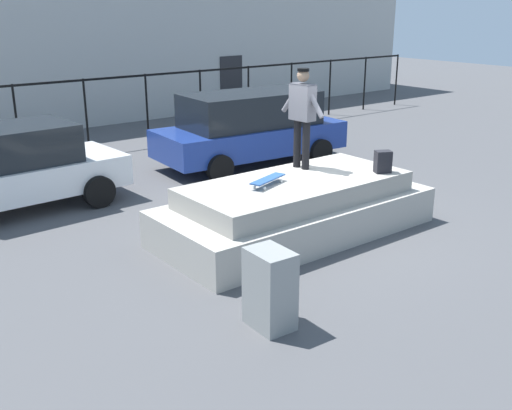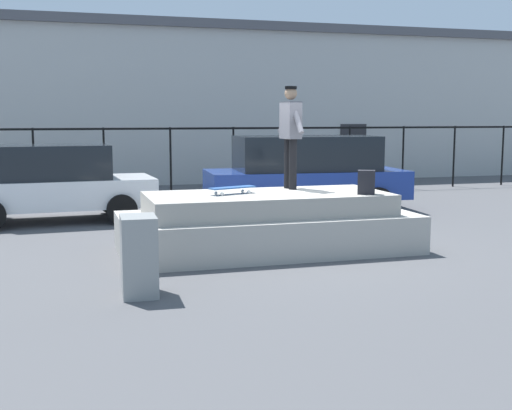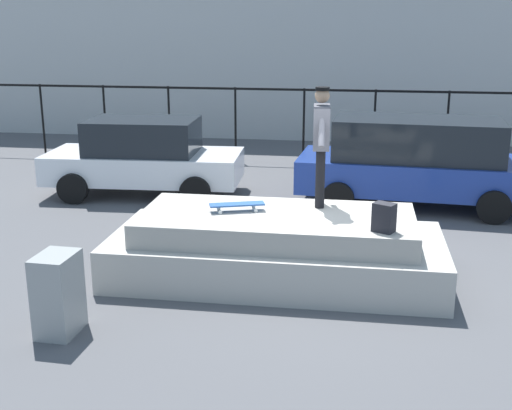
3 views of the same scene
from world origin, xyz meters
name	(u,v)px [view 2 (image 2 of 3)]	position (x,y,z in m)	size (l,w,h in m)	color
ground_plane	(297,246)	(0.00, 0.00, 0.00)	(60.00, 60.00, 0.00)	#4C4C4F
concrete_ledge	(267,225)	(-0.64, -0.25, 0.45)	(4.91, 2.21, 0.98)	#ADA89E
skateboarder	(291,129)	(-0.04, 0.28, 2.04)	(0.27, 1.02, 1.80)	black
skateboard	(232,188)	(-1.23, -0.21, 1.09)	(0.84, 0.45, 0.12)	#264C8C
backpack	(366,182)	(0.89, -0.86, 1.18)	(0.28, 0.20, 0.40)	black
car_white_sedan_near	(55,183)	(-4.08, 4.08, 0.84)	(4.26, 2.17, 1.66)	white
car_blue_hatchback_mid	(306,172)	(1.70, 4.07, 0.95)	(4.86, 2.41, 1.80)	navy
utility_box	(139,256)	(-3.05, -2.48, 0.51)	(0.44, 0.60, 1.02)	gray
fence_row	(202,149)	(0.00, 7.96, 1.33)	(24.06, 0.06, 1.97)	black
warehouse_building	(167,104)	(0.00, 14.33, 2.74)	(31.52, 6.82, 5.45)	#B2B2AD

